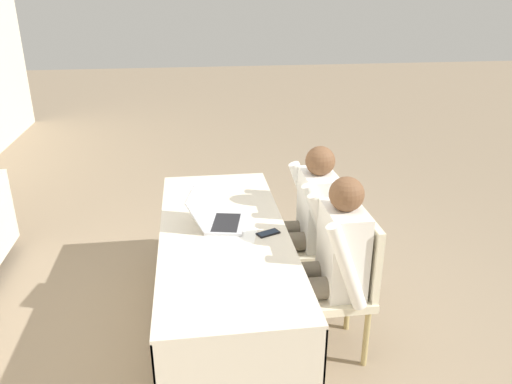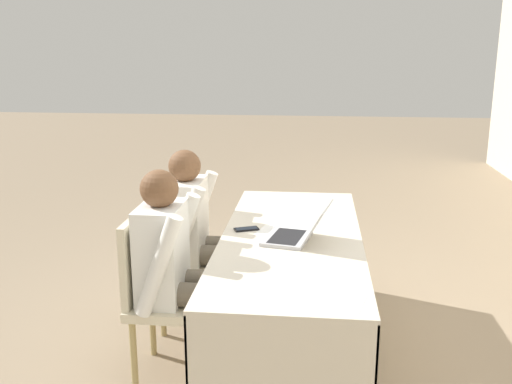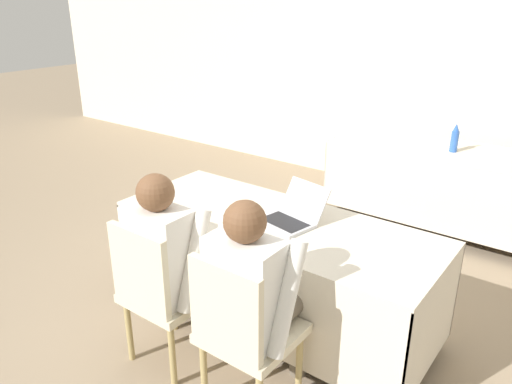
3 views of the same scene
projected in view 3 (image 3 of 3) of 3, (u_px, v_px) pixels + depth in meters
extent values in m
plane|color=gray|center=(274.00, 321.00, 3.28)|extent=(24.00, 24.00, 0.00)
cube|color=beige|center=(441.00, 65.00, 4.87)|extent=(12.00, 0.06, 2.70)
cube|color=beige|center=(276.00, 222.00, 3.01)|extent=(2.00, 0.79, 0.02)
cube|color=beige|center=(236.00, 294.00, 2.84)|extent=(2.00, 0.01, 0.60)
cube|color=beige|center=(308.00, 243.00, 3.41)|extent=(2.00, 0.01, 0.60)
cube|color=beige|center=(165.00, 225.00, 3.68)|extent=(0.01, 0.79, 0.60)
cube|color=beige|center=(433.00, 325.00, 2.57)|extent=(0.01, 0.79, 0.60)
cylinder|color=#333333|center=(274.00, 314.00, 3.26)|extent=(0.06, 0.06, 0.11)
cube|color=beige|center=(449.00, 151.00, 4.36)|extent=(2.00, 0.79, 0.02)
cube|color=beige|center=(429.00, 197.00, 4.18)|extent=(2.00, 0.01, 0.60)
cube|color=beige|center=(457.00, 172.00, 4.76)|extent=(2.00, 0.01, 0.60)
cube|color=beige|center=(344.00, 163.00, 5.02)|extent=(0.01, 0.79, 0.60)
cylinder|color=#333333|center=(438.00, 220.00, 4.60)|extent=(0.06, 0.06, 0.11)
cube|color=#B7B7BC|center=(285.00, 223.00, 2.94)|extent=(0.35, 0.29, 0.02)
cube|color=black|center=(285.00, 222.00, 2.94)|extent=(0.30, 0.21, 0.00)
cube|color=#B7B7BC|center=(305.00, 200.00, 3.01)|extent=(0.33, 0.18, 0.20)
cube|color=black|center=(305.00, 200.00, 3.01)|extent=(0.29, 0.15, 0.17)
cube|color=black|center=(239.00, 232.00, 2.85)|extent=(0.11, 0.15, 0.01)
cube|color=#192333|center=(238.00, 231.00, 2.85)|extent=(0.10, 0.14, 0.00)
cube|color=white|center=(421.00, 247.00, 2.69)|extent=(0.28, 0.34, 0.00)
cube|color=white|center=(265.00, 221.00, 3.00)|extent=(0.28, 0.34, 0.00)
cylinder|color=#2D5BB7|center=(454.00, 142.00, 4.27)|extent=(0.06, 0.06, 0.18)
cone|color=#2D5BB7|center=(456.00, 127.00, 4.22)|extent=(0.05, 0.05, 0.07)
cylinder|color=silver|center=(457.00, 123.00, 4.21)|extent=(0.03, 0.03, 0.01)
cylinder|color=tan|center=(216.00, 323.00, 2.93)|extent=(0.04, 0.04, 0.40)
cylinder|color=tan|center=(173.00, 302.00, 3.13)|extent=(0.04, 0.04, 0.40)
cylinder|color=tan|center=(172.00, 355.00, 2.67)|extent=(0.04, 0.04, 0.40)
cylinder|color=tan|center=(129.00, 331.00, 2.87)|extent=(0.04, 0.04, 0.40)
cube|color=beige|center=(170.00, 294.00, 2.82)|extent=(0.44, 0.44, 0.05)
cube|color=beige|center=(139.00, 270.00, 2.58)|extent=(0.40, 0.04, 0.45)
cylinder|color=tan|center=(299.00, 364.00, 2.61)|extent=(0.04, 0.04, 0.40)
cylinder|color=tan|center=(246.00, 338.00, 2.81)|extent=(0.04, 0.04, 0.40)
cylinder|color=tan|center=(204.00, 373.00, 2.55)|extent=(0.04, 0.04, 0.40)
cube|color=beige|center=(252.00, 333.00, 2.50)|extent=(0.44, 0.44, 0.05)
cube|color=beige|center=(225.00, 310.00, 2.25)|extent=(0.40, 0.04, 0.45)
cylinder|color=#665B4C|center=(197.00, 275.00, 2.83)|extent=(0.13, 0.42, 0.13)
cylinder|color=#665B4C|center=(175.00, 266.00, 2.93)|extent=(0.13, 0.42, 0.13)
cylinder|color=#665B4C|center=(219.00, 304.00, 3.07)|extent=(0.10, 0.10, 0.45)
cylinder|color=#665B4C|center=(198.00, 294.00, 3.17)|extent=(0.10, 0.10, 0.45)
cube|color=silver|center=(160.00, 253.00, 2.67)|extent=(0.36, 0.22, 0.52)
cylinder|color=silver|center=(194.00, 260.00, 2.58)|extent=(0.08, 0.26, 0.54)
cylinder|color=silver|center=(140.00, 238.00, 2.82)|extent=(0.08, 0.26, 0.54)
sphere|color=brown|center=(155.00, 193.00, 2.54)|extent=(0.20, 0.20, 0.20)
cylinder|color=#665B4C|center=(282.00, 312.00, 2.51)|extent=(0.13, 0.42, 0.13)
cylinder|color=#665B4C|center=(253.00, 300.00, 2.61)|extent=(0.13, 0.42, 0.13)
cylinder|color=#665B4C|center=(299.00, 340.00, 2.75)|extent=(0.10, 0.10, 0.45)
cylinder|color=#665B4C|center=(272.00, 328.00, 2.85)|extent=(0.10, 0.10, 0.45)
cube|color=white|center=(245.00, 289.00, 2.35)|extent=(0.36, 0.22, 0.52)
cylinder|color=white|center=(287.00, 299.00, 2.26)|extent=(0.08, 0.26, 0.54)
cylinder|color=white|center=(217.00, 270.00, 2.50)|extent=(0.08, 0.26, 0.54)
sphere|color=brown|center=(245.00, 222.00, 2.22)|extent=(0.20, 0.20, 0.20)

